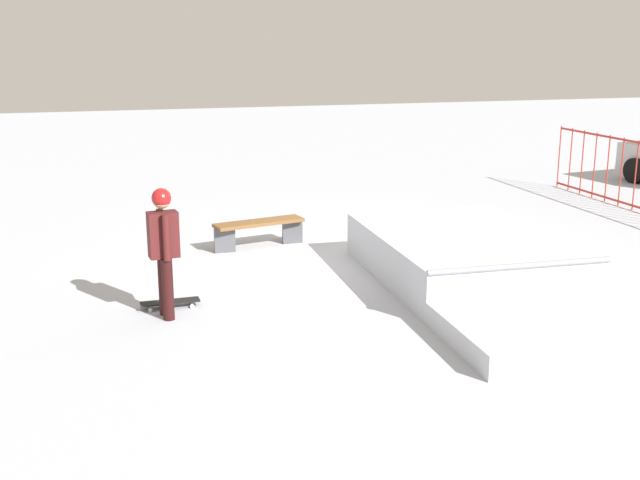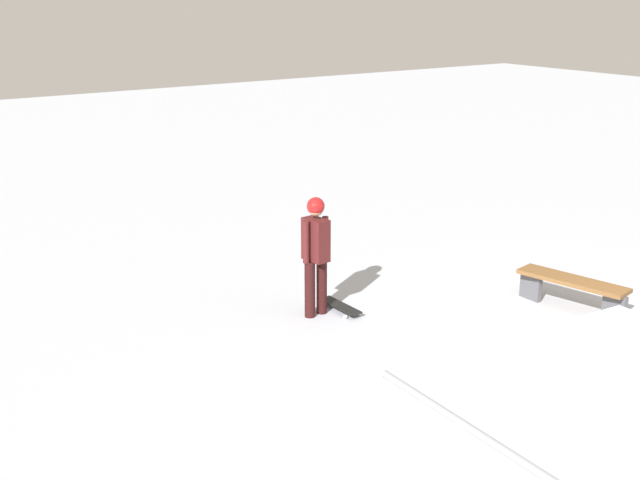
{
  "view_description": "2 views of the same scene",
  "coord_description": "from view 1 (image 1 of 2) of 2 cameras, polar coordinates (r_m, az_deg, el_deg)",
  "views": [
    {
      "loc": [
        11.9,
        -4.36,
        3.56
      ],
      "look_at": [
        1.98,
        -1.34,
        0.9
      ],
      "focal_mm": 44.13,
      "sensor_mm": 36.0,
      "label": 1
    },
    {
      "loc": [
        8.16,
        5.66,
        4.5
      ],
      "look_at": [
        1.68,
        -3.71,
        1.0
      ],
      "focal_mm": 46.67,
      "sensor_mm": 36.0,
      "label": 2
    }
  ],
  "objects": [
    {
      "name": "skateboard",
      "position": [
        10.95,
        -10.82,
        -4.45
      ],
      "size": [
        0.26,
        0.8,
        0.09
      ],
      "rotation": [
        0.0,
        0.0,
        1.58
      ],
      "color": "black",
      "rests_on": "ground"
    },
    {
      "name": "skate_ramp",
      "position": [
        11.77,
        11.22,
        -1.91
      ],
      "size": [
        5.52,
        2.85,
        0.74
      ],
      "rotation": [
        0.0,
        0.0,
        -0.05
      ],
      "color": "silver",
      "rests_on": "ground"
    },
    {
      "name": "park_bench",
      "position": [
        13.78,
        -4.44,
        0.89
      ],
      "size": [
        0.72,
        1.65,
        0.48
      ],
      "rotation": [
        0.0,
        0.0,
        4.92
      ],
      "color": "brown",
      "rests_on": "ground"
    },
    {
      "name": "ground_plane",
      "position": [
        13.17,
        3.07,
        -1.33
      ],
      "size": [
        60.0,
        60.0,
        0.0
      ],
      "primitive_type": "plane",
      "color": "#B2B7C1"
    },
    {
      "name": "skater",
      "position": [
        10.33,
        -11.27,
        -0.22
      ],
      "size": [
        0.44,
        0.4,
        1.73
      ],
      "rotation": [
        0.0,
        0.0,
        1.68
      ],
      "color": "black",
      "rests_on": "ground"
    }
  ]
}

